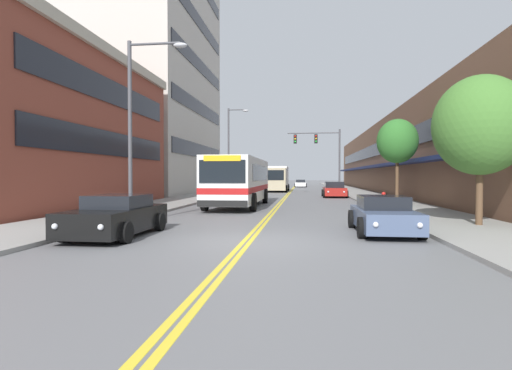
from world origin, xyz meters
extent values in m
plane|color=slate|center=(0.00, 37.00, 0.00)|extent=(240.00, 240.00, 0.00)
cube|color=gray|center=(-7.45, 37.00, 0.06)|extent=(3.90, 106.00, 0.13)
cube|color=gray|center=(7.45, 37.00, 0.06)|extent=(3.90, 106.00, 0.13)
cube|color=yellow|center=(-0.10, 37.00, 0.00)|extent=(0.14, 106.00, 0.01)
cube|color=yellow|center=(0.10, 37.00, 0.00)|extent=(0.14, 106.00, 0.01)
cube|color=brown|center=(-14.15, 10.79, 4.74)|extent=(9.00, 17.83, 9.49)
cube|color=#B2A893|center=(-9.53, 10.79, 9.14)|extent=(0.24, 17.83, 0.60)
cube|color=black|center=(-9.61, 10.79, 3.80)|extent=(0.08, 15.69, 1.40)
cube|color=black|center=(-9.61, 10.79, 6.83)|extent=(0.08, 15.69, 1.40)
cube|color=#BCB7AD|center=(-15.65, 31.08, 13.86)|extent=(12.00, 20.65, 27.73)
cube|color=black|center=(-9.61, 31.08, 4.62)|extent=(0.08, 19.00, 1.40)
cube|color=black|center=(-9.61, 31.08, 9.24)|extent=(0.08, 19.00, 1.40)
cube|color=black|center=(-9.61, 31.08, 13.86)|extent=(0.08, 19.00, 1.40)
cube|color=black|center=(-9.61, 31.08, 18.48)|extent=(0.08, 19.00, 1.40)
cube|color=brown|center=(13.65, 37.00, 3.90)|extent=(8.00, 68.00, 7.80)
cube|color=navy|center=(9.10, 37.00, 2.90)|extent=(1.10, 61.20, 0.24)
cube|color=black|center=(9.61, 37.00, 4.84)|extent=(0.08, 61.20, 1.40)
cube|color=silver|center=(-2.38, 13.24, 1.66)|extent=(2.59, 10.70, 2.61)
cube|color=#B21919|center=(-2.38, 13.24, 1.13)|extent=(2.61, 10.72, 0.32)
cube|color=black|center=(-2.38, 13.78, 2.07)|extent=(2.62, 8.35, 0.94)
cube|color=black|center=(-2.38, 7.87, 2.13)|extent=(2.33, 0.04, 1.15)
cube|color=yellow|center=(-2.38, 7.86, 2.78)|extent=(1.86, 0.06, 0.28)
cube|color=black|center=(-2.38, 7.85, 0.53)|extent=(2.54, 0.08, 0.32)
cylinder|color=black|center=(-3.71, 9.60, 0.50)|extent=(0.30, 1.00, 1.00)
cylinder|color=black|center=(-1.06, 9.60, 0.50)|extent=(0.30, 1.00, 1.00)
cylinder|color=black|center=(-3.71, 16.18, 0.50)|extent=(0.30, 1.00, 1.00)
cylinder|color=black|center=(-1.06, 16.18, 0.50)|extent=(0.30, 1.00, 1.00)
cube|color=black|center=(-4.29, 0.51, 0.53)|extent=(1.84, 4.30, 0.72)
cube|color=black|center=(-4.29, 0.68, 1.10)|extent=(1.59, 1.89, 0.41)
cylinder|color=black|center=(-5.23, -0.83, 0.31)|extent=(0.22, 0.62, 0.62)
cylinder|color=black|center=(-3.34, -0.83, 0.31)|extent=(0.22, 0.62, 0.62)
cylinder|color=black|center=(-5.23, 1.84, 0.31)|extent=(0.22, 0.62, 0.62)
cylinder|color=black|center=(-3.34, 1.84, 0.31)|extent=(0.22, 0.62, 0.62)
sphere|color=silver|center=(-4.93, -1.66, 0.57)|extent=(0.16, 0.16, 0.16)
sphere|color=silver|center=(-3.64, -1.66, 0.57)|extent=(0.16, 0.16, 0.16)
cube|color=red|center=(-4.95, 2.67, 0.57)|extent=(0.18, 0.04, 0.10)
cube|color=red|center=(-3.62, 2.67, 0.57)|extent=(0.18, 0.04, 0.10)
cube|color=#232328|center=(-4.34, 28.82, 0.46)|extent=(1.93, 4.61, 0.56)
cube|color=black|center=(-4.34, 29.01, 1.00)|extent=(1.66, 2.03, 0.52)
cylinder|color=black|center=(-5.32, 27.39, 0.33)|extent=(0.22, 0.67, 0.67)
cylinder|color=black|center=(-3.35, 27.39, 0.33)|extent=(0.22, 0.67, 0.67)
cylinder|color=black|center=(-5.32, 30.25, 0.33)|extent=(0.22, 0.67, 0.67)
cylinder|color=black|center=(-3.35, 30.25, 0.33)|extent=(0.22, 0.67, 0.67)
sphere|color=silver|center=(-5.01, 26.50, 0.49)|extent=(0.16, 0.16, 0.16)
sphere|color=silver|center=(-3.67, 26.50, 0.49)|extent=(0.16, 0.16, 0.16)
cube|color=red|center=(-5.03, 31.14, 0.49)|extent=(0.18, 0.04, 0.10)
cube|color=red|center=(-3.65, 31.14, 0.49)|extent=(0.18, 0.04, 0.10)
cube|color=#475675|center=(4.27, 2.15, 0.49)|extent=(1.72, 4.05, 0.62)
cube|color=black|center=(4.27, 2.32, 1.02)|extent=(1.48, 1.78, 0.43)
cylinder|color=black|center=(3.39, 0.90, 0.33)|extent=(0.22, 0.66, 0.66)
cylinder|color=black|center=(5.15, 0.90, 0.33)|extent=(0.22, 0.66, 0.66)
cylinder|color=black|center=(3.39, 3.41, 0.33)|extent=(0.22, 0.66, 0.66)
cylinder|color=black|center=(5.15, 3.41, 0.33)|extent=(0.22, 0.66, 0.66)
sphere|color=silver|center=(3.67, 0.11, 0.52)|extent=(0.16, 0.16, 0.16)
sphere|color=silver|center=(4.87, 0.11, 0.52)|extent=(0.16, 0.16, 0.16)
cube|color=red|center=(3.65, 4.19, 0.52)|extent=(0.18, 0.04, 0.10)
cube|color=red|center=(4.89, 4.19, 0.52)|extent=(0.18, 0.04, 0.10)
cube|color=maroon|center=(4.33, 24.64, 0.52)|extent=(1.88, 4.10, 0.68)
cube|color=black|center=(4.33, 24.81, 1.12)|extent=(1.61, 1.81, 0.52)
cylinder|color=black|center=(3.37, 23.37, 0.33)|extent=(0.22, 0.65, 0.65)
cylinder|color=black|center=(5.29, 23.37, 0.33)|extent=(0.22, 0.65, 0.65)
cylinder|color=black|center=(3.37, 25.91, 0.33)|extent=(0.22, 0.65, 0.65)
cylinder|color=black|center=(5.29, 25.91, 0.33)|extent=(0.22, 0.65, 0.65)
sphere|color=silver|center=(3.67, 22.57, 0.55)|extent=(0.16, 0.16, 0.16)
sphere|color=silver|center=(4.99, 22.57, 0.55)|extent=(0.16, 0.16, 0.16)
cube|color=red|center=(3.66, 26.70, 0.55)|extent=(0.18, 0.04, 0.10)
cube|color=red|center=(5.01, 26.70, 0.55)|extent=(0.18, 0.04, 0.10)
cube|color=white|center=(1.06, 56.10, 0.48)|extent=(1.75, 4.65, 0.62)
cube|color=black|center=(1.06, 56.28, 1.02)|extent=(1.50, 2.05, 0.46)
cylinder|color=black|center=(0.17, 54.66, 0.30)|extent=(0.22, 0.60, 0.60)
cylinder|color=black|center=(1.96, 54.66, 0.30)|extent=(0.22, 0.60, 0.60)
cylinder|color=black|center=(0.17, 57.54, 0.30)|extent=(0.22, 0.60, 0.60)
cylinder|color=black|center=(1.96, 57.54, 0.30)|extent=(0.22, 0.60, 0.60)
sphere|color=silver|center=(0.45, 53.75, 0.51)|extent=(0.16, 0.16, 0.16)
sphere|color=silver|center=(1.68, 53.75, 0.51)|extent=(0.16, 0.16, 0.16)
cube|color=red|center=(0.43, 58.43, 0.51)|extent=(0.18, 0.04, 0.10)
cube|color=red|center=(1.69, 58.43, 0.51)|extent=(0.18, 0.04, 0.10)
cube|color=#BCAD89|center=(-1.65, 34.04, 1.52)|extent=(2.48, 2.33, 2.54)
cube|color=black|center=(-1.65, 32.86, 1.98)|extent=(2.11, 0.04, 1.12)
cube|color=white|center=(-1.65, 37.93, 1.65)|extent=(2.53, 5.44, 2.79)
cylinder|color=black|center=(-2.92, 34.04, 0.42)|extent=(0.28, 0.84, 0.84)
cylinder|color=black|center=(-0.38, 34.04, 0.42)|extent=(0.28, 0.84, 0.84)
cylinder|color=black|center=(-2.92, 39.56, 0.42)|extent=(0.28, 0.84, 0.84)
cylinder|color=black|center=(-0.38, 39.56, 0.42)|extent=(0.28, 0.84, 0.84)
cylinder|color=#47474C|center=(5.20, 29.64, 3.31)|extent=(0.18, 0.18, 6.62)
cylinder|color=#47474C|center=(2.57, 29.64, 6.27)|extent=(5.26, 0.11, 0.11)
cube|color=black|center=(2.83, 29.64, 5.67)|extent=(0.34, 0.26, 0.92)
sphere|color=red|center=(2.83, 29.48, 5.95)|extent=(0.18, 0.18, 0.18)
sphere|color=yellow|center=(2.83, 29.48, 5.67)|extent=(0.18, 0.18, 0.18)
sphere|color=green|center=(2.83, 29.48, 5.40)|extent=(0.18, 0.18, 0.18)
cylinder|color=black|center=(2.83, 29.64, 6.20)|extent=(0.02, 0.02, 0.14)
cube|color=black|center=(0.73, 29.64, 5.67)|extent=(0.34, 0.26, 0.92)
sphere|color=red|center=(0.73, 29.48, 5.95)|extent=(0.18, 0.18, 0.18)
sphere|color=yellow|center=(0.73, 29.48, 5.67)|extent=(0.18, 0.18, 0.18)
sphere|color=green|center=(0.73, 29.48, 5.40)|extent=(0.18, 0.18, 0.18)
cylinder|color=black|center=(0.73, 29.64, 6.20)|extent=(0.02, 0.02, 0.14)
cylinder|color=#47474C|center=(-5.30, 3.82, 3.65)|extent=(0.16, 0.16, 7.29)
cylinder|color=#47474C|center=(-4.25, 3.82, 7.14)|extent=(2.09, 0.10, 0.10)
ellipsoid|color=#B2B2B7|center=(-3.21, 3.82, 7.04)|extent=(0.56, 0.28, 0.20)
cylinder|color=#47474C|center=(-5.30, 24.84, 4.07)|extent=(0.16, 0.16, 8.14)
cylinder|color=#47474C|center=(-4.50, 24.84, 7.99)|extent=(1.59, 0.10, 0.10)
ellipsoid|color=#B2B2B7|center=(-3.71, 24.84, 7.89)|extent=(0.56, 0.28, 0.20)
cylinder|color=brown|center=(7.97, 3.85, 1.24)|extent=(0.24, 0.24, 2.22)
ellipsoid|color=#42752D|center=(7.97, 3.85, 3.74)|extent=(3.28, 3.28, 3.61)
cylinder|color=brown|center=(7.49, 14.63, 1.58)|extent=(0.21, 0.21, 2.90)
ellipsoid|color=#2D6B28|center=(7.49, 14.63, 4.10)|extent=(2.53, 2.53, 2.79)
cylinder|color=red|center=(5.95, 10.89, 0.50)|extent=(0.23, 0.23, 0.74)
sphere|color=red|center=(5.95, 10.89, 0.93)|extent=(0.21, 0.21, 0.21)
cylinder|color=red|center=(5.79, 10.89, 0.58)|extent=(0.08, 0.10, 0.10)
camera|label=1|loc=(1.64, -11.50, 1.91)|focal=28.00mm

